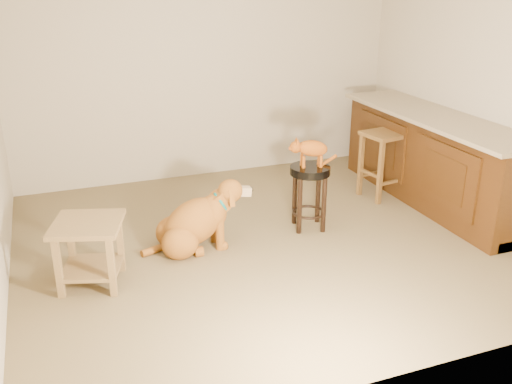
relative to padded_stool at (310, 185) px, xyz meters
name	(u,v)px	position (x,y,z in m)	size (l,w,h in m)	color
floor	(273,240)	(-0.43, -0.15, -0.44)	(4.50, 4.00, 0.01)	brown
room_shell	(275,54)	(-0.43, -0.15, 1.24)	(4.54, 4.04, 2.62)	#BBB097
cabinet_run	(434,162)	(1.52, 0.15, 0.00)	(0.70, 2.56, 0.94)	#41240B
padded_stool	(310,185)	(0.00, 0.00, 0.00)	(0.38, 0.38, 0.62)	black
wood_stool	(382,164)	(1.08, 0.45, -0.06)	(0.45, 0.45, 0.72)	brown
side_table	(89,243)	(-2.05, -0.35, -0.09)	(0.64, 0.64, 0.53)	olive
golden_retriever	(195,224)	(-1.13, -0.06, -0.19)	(1.04, 0.50, 0.65)	brown
tabby_kitten	(310,149)	(-0.01, 0.00, 0.35)	(0.50, 0.20, 0.31)	#88400D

